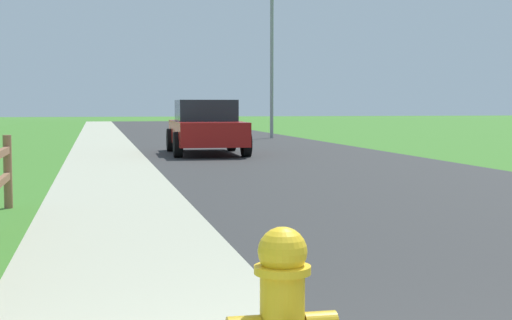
# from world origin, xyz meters

# --- Properties ---
(ground_plane) EXTENTS (120.00, 120.00, 0.00)m
(ground_plane) POSITION_xyz_m (0.00, 25.00, 0.00)
(ground_plane) COLOR #3F7D2A
(road_asphalt) EXTENTS (7.00, 66.00, 0.01)m
(road_asphalt) POSITION_xyz_m (3.50, 27.00, 0.00)
(road_asphalt) COLOR #313131
(road_asphalt) RESTS_ON ground
(curb_concrete) EXTENTS (6.00, 66.00, 0.01)m
(curb_concrete) POSITION_xyz_m (-3.00, 27.00, 0.00)
(curb_concrete) COLOR #B2B297
(curb_concrete) RESTS_ON ground
(grass_verge) EXTENTS (5.00, 66.00, 0.00)m
(grass_verge) POSITION_xyz_m (-4.50, 27.00, 0.01)
(grass_verge) COLOR #3F7D2A
(grass_verge) RESTS_ON ground
(fire_hydrant) EXTENTS (0.49, 0.41, 0.83)m
(fire_hydrant) POSITION_xyz_m (-0.47, 0.55, 0.42)
(fire_hydrant) COLOR yellow
(fire_hydrant) RESTS_ON ground
(parked_suv_red) EXTENTS (2.10, 4.26, 1.50)m
(parked_suv_red) POSITION_xyz_m (1.74, 17.97, 0.74)
(parked_suv_red) COLOR maroon
(parked_suv_red) RESTS_ON ground
(street_lamp) EXTENTS (1.17, 0.20, 5.96)m
(street_lamp) POSITION_xyz_m (5.90, 27.16, 3.57)
(street_lamp) COLOR gray
(street_lamp) RESTS_ON ground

